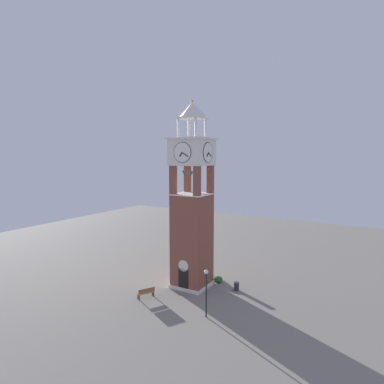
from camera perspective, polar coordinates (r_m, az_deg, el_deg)
ground at (r=34.35m, az=0.00°, el=-16.01°), size 80.00×80.00×0.00m
clock_tower at (r=32.26m, az=-0.00°, el=-3.62°), size 3.81×3.81×18.35m
park_bench at (r=31.80m, az=-8.01°, el=-17.02°), size 1.14×1.62×0.95m
lamp_post at (r=27.34m, az=2.50°, el=-15.81°), size 0.36×0.36×3.97m
trash_bin at (r=33.44m, az=7.74°, el=-15.96°), size 0.52×0.52×0.80m
shrub_near_entry at (r=35.21m, az=4.44°, el=-14.91°), size 1.07×1.07×0.63m
shrub_left_of_tower at (r=38.58m, az=0.84°, el=-12.64°), size 1.11×1.11×1.05m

